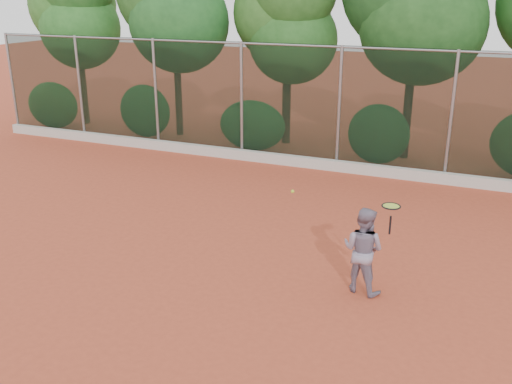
% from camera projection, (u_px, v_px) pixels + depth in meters
% --- Properties ---
extents(ground, '(80.00, 80.00, 0.00)m').
position_uv_depth(ground, '(235.00, 273.00, 10.48)').
color(ground, '#AF4329').
rests_on(ground, ground).
extents(concrete_curb, '(24.00, 0.20, 0.30)m').
position_uv_depth(concrete_curb, '(335.00, 166.00, 16.35)').
color(concrete_curb, '#B9B5AC').
rests_on(concrete_curb, ground).
extents(tennis_player, '(0.86, 0.74, 1.52)m').
position_uv_depth(tennis_player, '(363.00, 250.00, 9.63)').
color(tennis_player, gray).
rests_on(tennis_player, ground).
extents(chainlink_fence, '(24.09, 0.09, 3.50)m').
position_uv_depth(chainlink_fence, '(339.00, 105.00, 15.93)').
color(chainlink_fence, black).
rests_on(chainlink_fence, ground).
extents(foliage_backdrop, '(23.70, 3.63, 7.55)m').
position_uv_depth(foliage_backdrop, '(343.00, 8.00, 17.00)').
color(foliage_backdrop, '#49351C').
rests_on(foliage_backdrop, ground).
extents(tennis_racket, '(0.34, 0.34, 0.52)m').
position_uv_depth(tennis_racket, '(391.00, 208.00, 9.03)').
color(tennis_racket, black).
rests_on(tennis_racket, ground).
extents(tennis_ball_in_flight, '(0.07, 0.07, 0.07)m').
position_uv_depth(tennis_ball_in_flight, '(293.00, 191.00, 10.44)').
color(tennis_ball_in_flight, '#B3D12F').
rests_on(tennis_ball_in_flight, ground).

